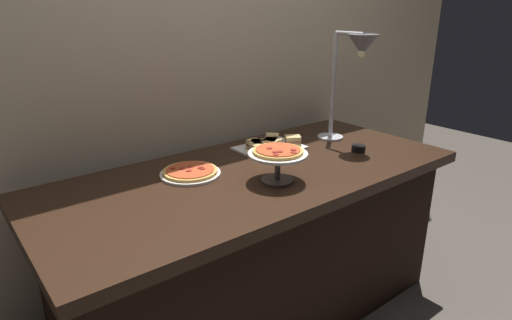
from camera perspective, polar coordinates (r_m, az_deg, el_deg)
ground_plane at (r=2.30m, az=-0.05°, el=-19.36°), size 8.00×8.00×0.00m
back_wall at (r=2.21m, az=-8.32°, el=13.05°), size 4.40×0.04×2.40m
buffet_table at (r=2.08m, az=-0.06°, el=-11.10°), size 1.90×0.84×0.76m
heat_lamp at (r=2.24m, az=13.08°, el=13.00°), size 0.15×0.32×0.57m
pizza_plate_front at (r=1.88m, az=-8.67°, el=-1.63°), size 0.26×0.26×0.03m
pizza_plate_center at (r=1.77m, az=3.01°, el=0.59°), size 0.25×0.25×0.14m
sandwich_platter at (r=2.18m, az=1.71°, el=1.98°), size 0.33×0.24×0.06m
sauce_cup_near at (r=2.22m, az=13.38°, el=1.54°), size 0.07×0.07×0.03m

